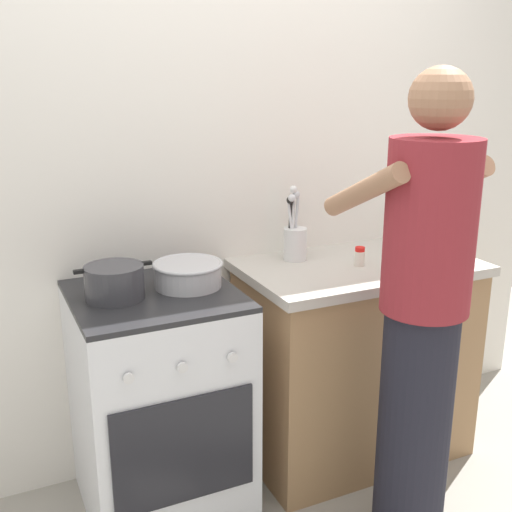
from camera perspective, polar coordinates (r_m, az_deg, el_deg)
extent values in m
plane|color=gray|center=(2.74, 0.12, -21.31)|extent=(6.00, 6.00, 0.00)
cube|color=silver|center=(2.74, -0.52, 7.45)|extent=(3.20, 0.10, 2.50)
cube|color=#99724C|center=(2.86, 8.99, -9.65)|extent=(0.96, 0.56, 0.86)
cube|color=#B7B2A8|center=(2.69, 9.41, -1.02)|extent=(1.00, 0.60, 0.04)
cube|color=silver|center=(2.51, -8.82, -13.28)|extent=(0.60, 0.60, 0.88)
cube|color=#232326|center=(2.33, -9.30, -3.59)|extent=(0.60, 0.60, 0.02)
cube|color=black|center=(2.27, -6.50, -17.27)|extent=(0.51, 0.01, 0.40)
cylinder|color=silver|center=(2.07, -11.55, -10.90)|extent=(0.04, 0.01, 0.04)
cylinder|color=silver|center=(2.11, -6.73, -10.09)|extent=(0.04, 0.01, 0.04)
cylinder|color=silver|center=(2.16, -2.15, -9.25)|extent=(0.04, 0.01, 0.04)
cylinder|color=#38383D|center=(2.27, -12.80, -2.34)|extent=(0.21, 0.21, 0.12)
cube|color=black|center=(2.24, -15.89, -1.39)|extent=(0.04, 0.02, 0.01)
cube|color=black|center=(2.28, -9.95, -0.64)|extent=(0.04, 0.02, 0.01)
cylinder|color=#B7B7BC|center=(2.36, -6.23, -1.71)|extent=(0.25, 0.25, 0.09)
torus|color=#B7B7BC|center=(2.35, -6.26, -0.74)|extent=(0.27, 0.27, 0.01)
cylinder|color=silver|center=(2.68, 3.60, 1.10)|extent=(0.10, 0.10, 0.14)
cylinder|color=black|center=(2.67, 3.10, 2.53)|extent=(0.03, 0.04, 0.22)
sphere|color=black|center=(2.64, 3.15, 5.12)|extent=(0.03, 0.03, 0.03)
cylinder|color=silver|center=(2.66, 3.38, 2.88)|extent=(0.04, 0.05, 0.28)
sphere|color=silver|center=(2.63, 3.43, 6.10)|extent=(0.03, 0.03, 0.03)
cylinder|color=#B7BABF|center=(2.67, 3.65, 2.71)|extent=(0.02, 0.02, 0.25)
sphere|color=#B7BABF|center=(2.64, 3.70, 5.63)|extent=(0.03, 0.03, 0.03)
cylinder|color=silver|center=(2.65, 3.26, 2.55)|extent=(0.02, 0.07, 0.24)
sphere|color=silver|center=(2.62, 3.30, 5.31)|extent=(0.03, 0.03, 0.03)
cylinder|color=silver|center=(2.64, 9.44, -0.22)|extent=(0.04, 0.04, 0.06)
cylinder|color=red|center=(2.63, 9.48, 0.62)|extent=(0.04, 0.04, 0.02)
cylinder|color=black|center=(2.40, 14.22, -14.83)|extent=(0.26, 0.26, 0.90)
cylinder|color=maroon|center=(2.12, 15.61, 2.55)|extent=(0.30, 0.30, 0.58)
sphere|color=#A07254|center=(2.07, 16.50, 13.64)|extent=(0.20, 0.20, 0.20)
cylinder|color=#A07254|center=(2.11, 9.83, 5.87)|extent=(0.07, 0.41, 0.24)
cylinder|color=#A07254|center=(2.32, 16.82, 6.35)|extent=(0.07, 0.41, 0.24)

